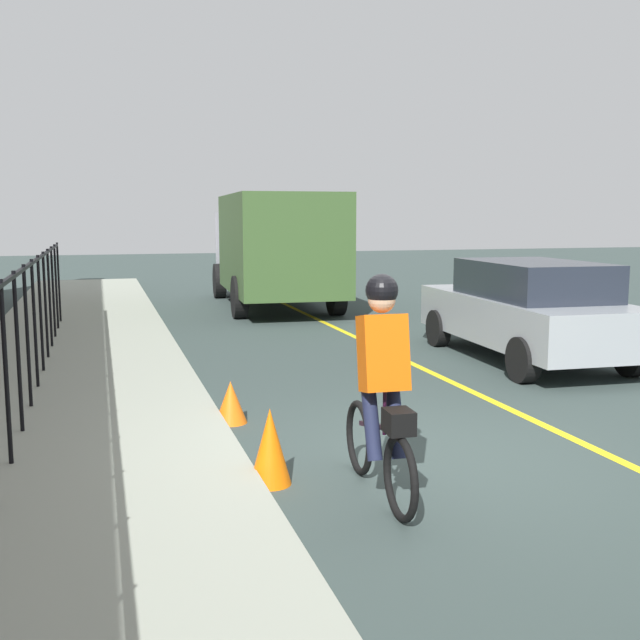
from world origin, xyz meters
name	(u,v)px	position (x,y,z in m)	size (l,w,h in m)	color
ground_plane	(436,457)	(0.00, 0.00, 0.00)	(80.00, 80.00, 0.00)	#313E3B
lane_line_centre	(580,442)	(0.00, -1.60, 0.00)	(36.00, 0.12, 0.01)	yellow
sidewalk	(58,486)	(0.00, 3.40, 0.07)	(40.00, 3.20, 0.15)	gray
iron_fence	(11,331)	(1.00, 3.80, 1.23)	(17.31, 0.04, 1.60)	black
cyclist_lead	(382,389)	(-0.82, 0.89, 0.91)	(1.71, 0.37, 1.83)	black
patrol_sedan	(528,309)	(3.95, -3.44, 0.82)	(4.49, 2.11, 1.58)	gray
box_truck_background	(274,245)	(11.85, -1.19, 1.55)	(6.82, 2.82, 2.78)	#344F27
traffic_cone_near	(231,402)	(1.73, 1.67, 0.23)	(0.36, 0.36, 0.47)	orange
traffic_cone_far	(270,446)	(-0.25, 1.67, 0.33)	(0.36, 0.36, 0.67)	orange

